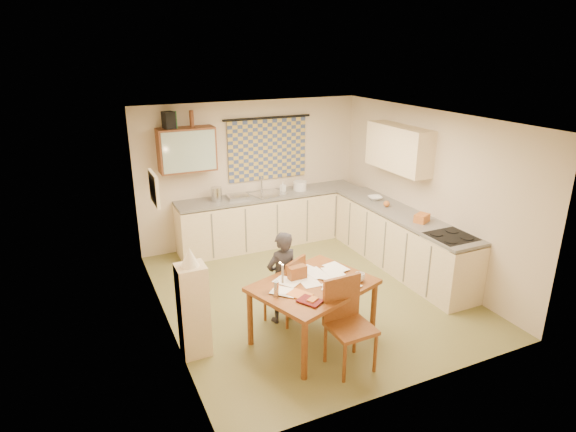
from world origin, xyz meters
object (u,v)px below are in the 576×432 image
counter_back (271,219)px  shelf_stand (193,311)px  counter_right (400,241)px  chair_far (285,300)px  stove (448,267)px  dining_table (313,312)px  person (282,277)px

counter_back → shelf_stand: (-2.07, -2.68, 0.10)m
counter_right → chair_far: bearing=-164.1°
counter_back → counter_right: (1.47, -1.79, -0.00)m
stove → chair_far: bearing=170.0°
counter_back → counter_right: same height
counter_right → dining_table: 2.51m
counter_back → person: 2.60m
counter_back → dining_table: counter_back is taller
chair_far → shelf_stand: shelf_stand is taller
counter_back → shelf_stand: size_ratio=2.97×
dining_table → chair_far: (-0.11, 0.56, -0.10)m
counter_right → stove: bearing=-90.0°
stove → chair_far: (-2.31, 0.41, -0.18)m
counter_right → person: bearing=-164.3°
counter_back → chair_far: counter_back is taller
person → chair_far: bearing=172.1°
counter_right → stove: (-0.00, -1.06, 0.01)m
stove → person: person is taller
dining_table → person: 0.62m
dining_table → person: person is taller
counter_back → chair_far: (-0.83, -2.45, -0.18)m
shelf_stand → person: bearing=11.0°
counter_right → dining_table: counter_right is taller
person → shelf_stand: bearing=1.3°
counter_back → dining_table: bearing=-103.5°
chair_far → counter_right: bearing=165.0°
person → shelf_stand: (-1.20, -0.23, -0.06)m
dining_table → counter_right: bearing=9.6°
person → shelf_stand: person is taller
stove → dining_table: bearing=-176.1°
counter_right → shelf_stand: 3.65m
chair_far → stove: bearing=139.1°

